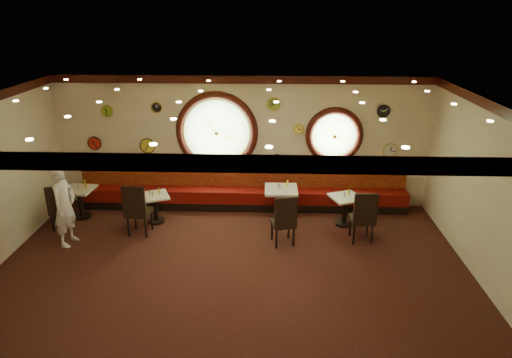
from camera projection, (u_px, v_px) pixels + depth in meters
name	position (u px, v px, depth m)	size (l,w,h in m)	color
floor	(233.00, 266.00, 8.77)	(9.00, 6.00, 0.00)	black
ceiling	(229.00, 101.00, 7.63)	(9.00, 6.00, 0.02)	gold
wall_back	(242.00, 142.00, 11.00)	(9.00, 0.02, 3.20)	beige
wall_front	(208.00, 285.00, 5.40)	(9.00, 0.02, 3.20)	beige
wall_right	(485.00, 193.00, 8.04)	(0.02, 6.00, 3.20)	beige
molding_back	(241.00, 79.00, 10.41)	(9.00, 0.10, 0.18)	black
molding_front	(204.00, 163.00, 4.91)	(9.00, 0.10, 0.18)	black
molding_right	(498.00, 108.00, 7.50)	(0.10, 6.00, 0.18)	black
banquette_base	(242.00, 204.00, 11.27)	(8.00, 0.55, 0.20)	black
banquette_seat	(242.00, 195.00, 11.18)	(8.00, 0.55, 0.30)	#5D0A08
banquette_back	(242.00, 176.00, 11.25)	(8.00, 0.10, 0.55)	#64070F
porthole_left_glass	(217.00, 132.00, 10.93)	(1.66, 1.66, 0.02)	#97C777
porthole_left_frame	(217.00, 132.00, 10.91)	(1.98, 1.98, 0.18)	black
porthole_left_ring	(217.00, 133.00, 10.88)	(1.61, 1.61, 0.03)	gold
porthole_right_glass	(334.00, 135.00, 10.84)	(1.10, 1.10, 0.02)	#97C777
porthole_right_frame	(334.00, 136.00, 10.83)	(1.38, 1.38, 0.18)	black
porthole_right_ring	(334.00, 136.00, 10.80)	(1.09, 1.09, 0.03)	gold
wall_clock_0	(299.00, 129.00, 10.79)	(0.22, 0.22, 0.03)	#F6E252
wall_clock_1	(384.00, 111.00, 10.56)	(0.28, 0.28, 0.03)	black
wall_clock_2	(107.00, 111.00, 10.81)	(0.26, 0.26, 0.03)	#7DBB25
wall_clock_3	(95.00, 143.00, 11.11)	(0.32, 0.32, 0.03)	red
wall_clock_4	(165.00, 158.00, 11.17)	(0.20, 0.20, 0.03)	white
wall_clock_5	(274.00, 104.00, 10.59)	(0.30, 0.30, 0.03)	#8BB338
wall_clock_6	(157.00, 107.00, 10.73)	(0.24, 0.24, 0.03)	black
wall_clock_7	(390.00, 150.00, 10.89)	(0.34, 0.34, 0.03)	silver
wall_clock_8	(148.00, 146.00, 11.08)	(0.36, 0.36, 0.03)	yellow
wall_clock_9	(277.00, 159.00, 11.07)	(0.24, 0.24, 0.03)	red
table_a	(80.00, 199.00, 10.65)	(0.71, 0.71, 0.72)	black
table_b	(155.00, 205.00, 10.42)	(0.81, 0.81, 0.67)	black
table_c	(281.00, 201.00, 10.43)	(0.75, 0.75, 0.81)	black
table_d	(345.00, 207.00, 10.29)	(0.82, 0.82, 0.69)	black
chair_a	(59.00, 204.00, 10.01)	(0.56, 0.56, 0.66)	black
chair_b	(137.00, 207.00, 9.72)	(0.54, 0.54, 0.73)	black
chair_c	(284.00, 218.00, 9.31)	(0.57, 0.57, 0.69)	black
chair_d	(364.00, 214.00, 9.43)	(0.51, 0.51, 0.72)	black
condiment_a_salt	(78.00, 186.00, 10.58)	(0.04, 0.04, 0.10)	silver
condiment_b_salt	(150.00, 192.00, 10.33)	(0.04, 0.04, 0.11)	silver
condiment_c_salt	(278.00, 186.00, 10.36)	(0.04, 0.04, 0.10)	silver
condiment_d_salt	(344.00, 194.00, 10.18)	(0.04, 0.04, 0.11)	silver
condiment_a_pepper	(78.00, 187.00, 10.48)	(0.04, 0.04, 0.11)	silver
condiment_b_pepper	(153.00, 194.00, 10.24)	(0.04, 0.04, 0.10)	#BBBCC0
condiment_c_pepper	(280.00, 187.00, 10.30)	(0.04, 0.04, 0.10)	#BCBCC1
condiment_d_pepper	(345.00, 195.00, 10.16)	(0.04, 0.04, 0.10)	#B9B9BE
condiment_a_bottle	(85.00, 183.00, 10.63)	(0.05, 0.05, 0.17)	yellow
condiment_b_bottle	(159.00, 191.00, 10.37)	(0.04, 0.04, 0.14)	gold
condiment_c_bottle	(288.00, 183.00, 10.42)	(0.05, 0.05, 0.16)	gold
condiment_d_bottle	(349.00, 191.00, 10.28)	(0.06, 0.06, 0.18)	gold
waiter	(64.00, 206.00, 9.32)	(0.63, 0.41, 1.72)	white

